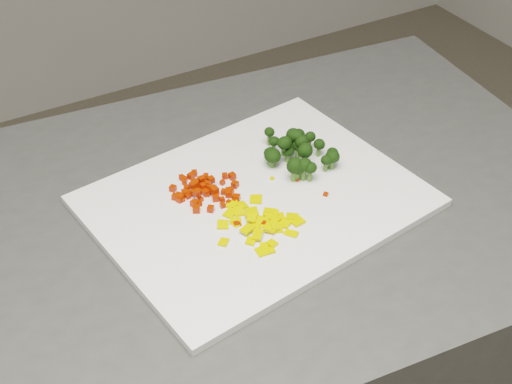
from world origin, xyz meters
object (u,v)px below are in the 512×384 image
cutting_board (256,201)px  broccoli_pile (297,146)px  pepper_pile (258,222)px  carrot_pile (206,185)px

cutting_board → broccoli_pile: size_ratio=3.75×
cutting_board → pepper_pile: bearing=-117.1°
cutting_board → carrot_pile: 0.07m
carrot_pile → broccoli_pile: 0.14m
cutting_board → pepper_pile: pepper_pile is taller
carrot_pile → pepper_pile: size_ratio=0.86×
cutting_board → broccoli_pile: 0.10m
carrot_pile → pepper_pile: (0.03, -0.09, -0.01)m
pepper_pile → broccoli_pile: broccoli_pile is taller
cutting_board → broccoli_pile: (0.09, 0.04, 0.03)m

